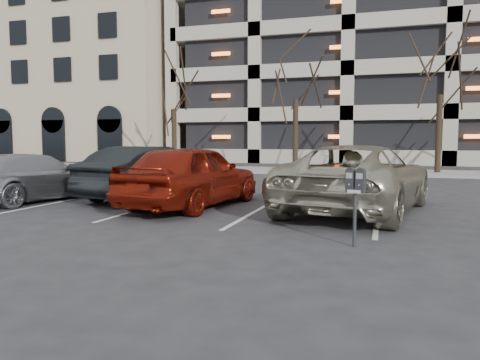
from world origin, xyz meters
TOP-DOWN VIEW (x-y plane):
  - ground at (0.00, 0.00)m, footprint 140.00×140.00m
  - sidewalk at (0.00, 16.00)m, footprint 80.00×4.00m
  - stall_lines at (-1.40, 2.30)m, footprint 16.90×5.20m
  - office_building at (-28.00, 29.92)m, footprint 26.00×16.20m
  - tree_a at (-10.00, 16.00)m, footprint 3.34×3.34m
  - tree_b at (-3.00, 16.00)m, footprint 3.73×3.73m
  - tree_c at (4.00, 16.00)m, footprint 3.78×3.78m
  - parking_meter at (1.09, -0.90)m, footprint 0.34×0.22m
  - suv_silver at (0.93, 2.91)m, footprint 3.72×6.15m
  - car_red at (-3.14, 2.44)m, footprint 2.51×4.96m
  - car_dark at (-4.97, 3.65)m, footprint 2.53×4.86m
  - car_silver at (-7.87, 2.20)m, footprint 2.53×4.82m

SIDE VIEW (x-z plane):
  - ground at x=0.00m, z-range 0.00..0.00m
  - stall_lines at x=-1.40m, z-range 0.00..0.01m
  - sidewalk at x=0.00m, z-range 0.00..0.12m
  - car_silver at x=-7.87m, z-range 0.00..1.33m
  - car_dark at x=-4.97m, z-range 0.00..1.52m
  - suv_silver at x=0.93m, z-range 0.00..1.60m
  - car_red at x=-3.14m, z-range 0.00..1.62m
  - parking_meter at x=1.09m, z-range 0.33..1.58m
  - tree_a at x=-10.00m, z-range 1.69..9.28m
  - tree_b at x=-3.00m, z-range 1.89..10.37m
  - tree_c at x=4.00m, z-range 1.91..10.49m
  - office_building at x=-28.00m, z-range -0.01..14.99m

